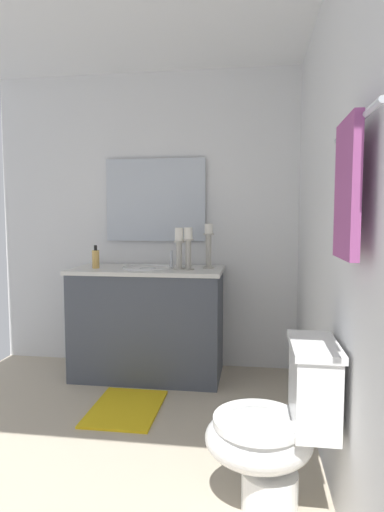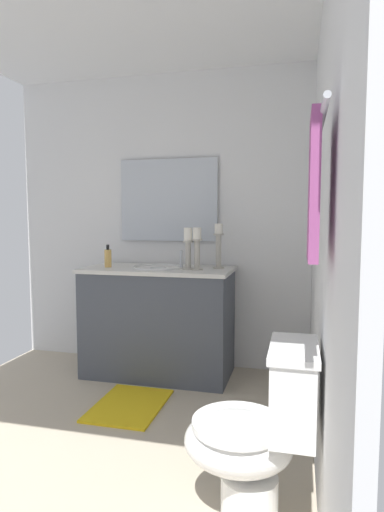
{
  "view_description": "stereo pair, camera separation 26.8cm",
  "coord_description": "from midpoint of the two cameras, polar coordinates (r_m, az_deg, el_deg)",
  "views": [
    {
      "loc": [
        2.19,
        0.91,
        1.25
      ],
      "look_at": [
        -0.37,
        0.54,
        1.02
      ],
      "focal_mm": 30.13,
      "sensor_mm": 36.0,
      "label": 1
    },
    {
      "loc": [
        2.14,
        1.17,
        1.25
      ],
      "look_at": [
        -0.37,
        0.54,
        1.02
      ],
      "focal_mm": 30.13,
      "sensor_mm": 36.0,
      "label": 2
    }
  ],
  "objects": [
    {
      "name": "soap_bottle",
      "position": [
        3.46,
        -8.95,
        -0.25
      ],
      "size": [
        0.06,
        0.06,
        0.18
      ],
      "color": "#E5B259",
      "rests_on": "vanity_cabinet"
    },
    {
      "name": "wall_left",
      "position": [
        3.7,
        -2.19,
        4.63
      ],
      "size": [
        0.04,
        2.58,
        2.45
      ],
      "primitive_type": "cube",
      "color": "white",
      "rests_on": "ground"
    },
    {
      "name": "sink_basin",
      "position": [
        3.39,
        -2.25,
        -2.22
      ],
      "size": [
        0.4,
        0.4,
        0.24
      ],
      "color": "white",
      "rests_on": "vanity_cabinet"
    },
    {
      "name": "floor",
      "position": [
        2.71,
        -11.05,
        -22.79
      ],
      "size": [
        2.78,
        2.58,
        0.02
      ],
      "primitive_type": "cube",
      "color": "beige",
      "rests_on": "ground"
    },
    {
      "name": "candle_holder_tall",
      "position": [
        3.34,
        5.85,
        1.49
      ],
      "size": [
        0.09,
        0.09,
        0.35
      ],
      "color": "#B7B2A5",
      "rests_on": "vanity_cabinet"
    },
    {
      "name": "wall_back",
      "position": [
        2.18,
        20.73,
        3.98
      ],
      "size": [
        2.78,
        0.04,
        2.45
      ],
      "primitive_type": "cube",
      "color": "white",
      "rests_on": "ground"
    },
    {
      "name": "candle_holder_mid",
      "position": [
        3.25,
        1.83,
        1.17
      ],
      "size": [
        0.09,
        0.09,
        0.32
      ],
      "color": "#B7B2A5",
      "rests_on": "vanity_cabinet"
    },
    {
      "name": "bath_mat",
      "position": [
        3.04,
        -5.72,
        -19.15
      ],
      "size": [
        0.6,
        0.44,
        0.02
      ],
      "primitive_type": "cube",
      "color": "yellow",
      "rests_on": "ground"
    },
    {
      "name": "towel_bar",
      "position": [
        1.5,
        21.98,
        16.33
      ],
      "size": [
        0.61,
        0.02,
        0.02
      ],
      "primitive_type": "cylinder",
      "rotation": [
        0.0,
        1.57,
        0.0
      ],
      "color": "silver"
    },
    {
      "name": "candle_holder_short",
      "position": [
        3.24,
        3.05,
        1.15
      ],
      "size": [
        0.09,
        0.09,
        0.32
      ],
      "color": "#B7B2A5",
      "rests_on": "vanity_cabinet"
    },
    {
      "name": "vanity_cabinet",
      "position": [
        3.46,
        -2.24,
        -8.65
      ],
      "size": [
        0.58,
        1.18,
        0.86
      ],
      "color": "#474C56",
      "rests_on": "ground"
    },
    {
      "name": "towel_near_vanity",
      "position": [
        1.47,
        21.01,
        8.38
      ],
      "size": [
        0.28,
        0.03,
        0.46
      ],
      "primitive_type": "cube",
      "color": "#A54C8C",
      "rests_on": "towel_bar"
    },
    {
      "name": "toilet",
      "position": [
        1.95,
        12.51,
        -22.14
      ],
      "size": [
        0.39,
        0.54,
        0.75
      ],
      "color": "white",
      "rests_on": "ground"
    },
    {
      "name": "mirror",
      "position": [
        3.64,
        -1.04,
        7.43
      ],
      "size": [
        0.02,
        0.84,
        0.68
      ],
      "primitive_type": "cube",
      "color": "silver"
    }
  ]
}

